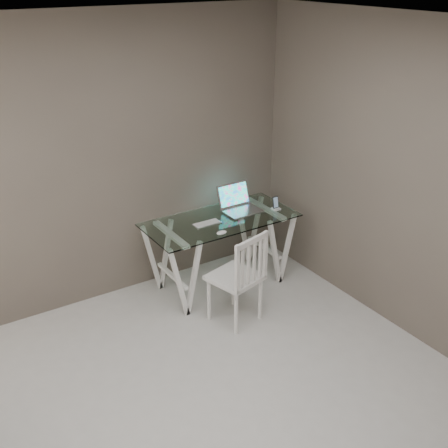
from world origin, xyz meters
name	(u,v)px	position (x,y,z in m)	size (l,w,h in m)	color
room	(223,214)	(-0.06, 0.02, 1.72)	(4.50, 4.52, 2.71)	beige
desk	(220,252)	(1.02, 1.77, 0.38)	(1.50, 0.70, 0.75)	silver
chair	(241,275)	(0.83, 1.12, 0.50)	(0.50, 0.50, 0.91)	white
laptop	(239,204)	(1.30, 1.87, 0.81)	(0.37, 0.34, 0.25)	#B8B8BC
keyboard	(207,223)	(0.85, 1.75, 0.75)	(0.28, 0.12, 0.01)	silver
mouse	(222,233)	(0.85, 1.48, 0.76)	(0.10, 0.06, 0.03)	white
phone_dock	(276,206)	(1.62, 1.67, 0.78)	(0.07, 0.07, 0.14)	white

